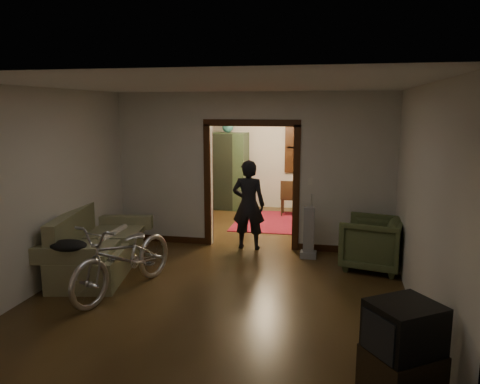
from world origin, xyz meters
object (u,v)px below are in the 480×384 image
(bicycle, at_px, (125,256))
(person, at_px, (249,205))
(armchair, at_px, (372,243))
(desk, at_px, (323,199))
(sofa, at_px, (99,241))
(locker, at_px, (228,171))

(bicycle, relative_size, person, 1.21)
(armchair, height_order, desk, armchair)
(sofa, relative_size, bicycle, 1.07)
(person, bearing_deg, desk, -111.58)
(bicycle, height_order, armchair, bicycle)
(armchair, distance_m, person, 2.25)
(sofa, bearing_deg, locker, 67.87)
(sofa, relative_size, locker, 1.08)
(bicycle, height_order, desk, bicycle)
(person, height_order, desk, person)
(person, distance_m, locker, 3.43)
(armchair, bearing_deg, desk, -153.36)
(desk, bearing_deg, person, -100.17)
(armchair, relative_size, locker, 0.47)
(bicycle, bearing_deg, desk, 81.12)
(bicycle, distance_m, armchair, 3.80)
(sofa, xyz_separation_m, bicycle, (0.78, -0.72, 0.03))
(armchair, height_order, locker, locker)
(sofa, bearing_deg, bicycle, -54.32)
(bicycle, xyz_separation_m, locker, (0.15, 5.59, 0.45))
(armchair, relative_size, person, 0.56)
(sofa, bearing_deg, person, 27.19)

